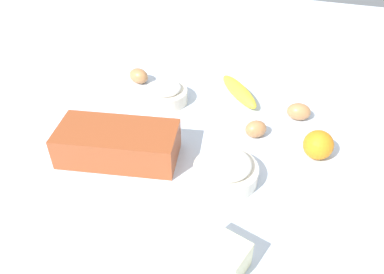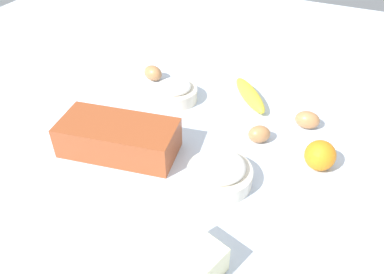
# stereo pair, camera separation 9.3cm
# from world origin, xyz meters

# --- Properties ---
(ground_plane) EXTENTS (2.40, 2.40, 0.02)m
(ground_plane) POSITION_xyz_m (0.00, 0.00, -0.01)
(ground_plane) COLOR silver
(loaf_pan) EXTENTS (0.30, 0.18, 0.08)m
(loaf_pan) POSITION_xyz_m (0.16, 0.08, 0.04)
(loaf_pan) COLOR #9E4723
(loaf_pan) RESTS_ON ground_plane
(flour_bowl) EXTENTS (0.15, 0.15, 0.07)m
(flour_bowl) POSITION_xyz_m (-0.10, 0.08, 0.03)
(flour_bowl) COLOR silver
(flour_bowl) RESTS_ON ground_plane
(sugar_bowl) EXTENTS (0.13, 0.13, 0.06)m
(sugar_bowl) POSITION_xyz_m (0.14, -0.18, 0.03)
(sugar_bowl) COLOR silver
(sugar_bowl) RESTS_ON ground_plane
(banana) EXTENTS (0.16, 0.17, 0.04)m
(banana) POSITION_xyz_m (-0.06, -0.27, 0.02)
(banana) COLOR yellow
(banana) RESTS_ON ground_plane
(orange_fruit) EXTENTS (0.07, 0.07, 0.07)m
(orange_fruit) POSITION_xyz_m (-0.29, -0.07, 0.04)
(orange_fruit) COLOR orange
(orange_fruit) RESTS_ON ground_plane
(butter_block) EXTENTS (0.11, 0.09, 0.06)m
(butter_block) POSITION_xyz_m (-0.15, 0.29, 0.03)
(butter_block) COLOR #F4EDB2
(butter_block) RESTS_ON ground_plane
(egg_near_butter) EXTENTS (0.07, 0.06, 0.05)m
(egg_near_butter) POSITION_xyz_m (0.26, -0.26, 0.02)
(egg_near_butter) COLOR #B67B4A
(egg_near_butter) RESTS_ON ground_plane
(egg_beside_bowl) EXTENTS (0.07, 0.07, 0.04)m
(egg_beside_bowl) POSITION_xyz_m (-0.14, -0.10, 0.02)
(egg_beside_bowl) COLOR #B87D4B
(egg_beside_bowl) RESTS_ON ground_plane
(egg_loose) EXTENTS (0.07, 0.05, 0.05)m
(egg_loose) POSITION_xyz_m (-0.24, -0.21, 0.02)
(egg_loose) COLOR #B87D4B
(egg_loose) RESTS_ON ground_plane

